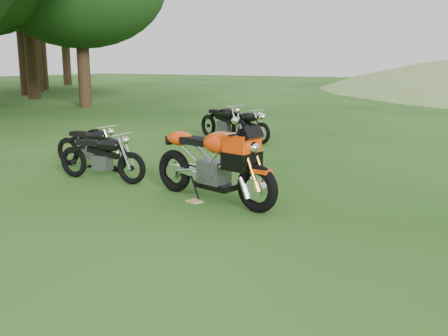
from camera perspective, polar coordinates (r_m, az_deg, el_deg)
The scene contains 8 objects.
ground at distance 6.73m, azimuth 0.56°, elevation -5.76°, with size 120.00×120.00×0.00m, color #133F0D.
treeline at distance 31.06m, azimuth -17.92°, elevation 7.72°, with size 28.00×32.00×14.00m, color black, non-canonical shape.
sport_motorcycle at distance 7.39m, azimuth -1.30°, elevation 1.29°, with size 2.26×0.56×1.36m, color #EC3A08, non-canonical shape.
plywood_board at distance 7.50m, azimuth -3.41°, elevation -3.82°, with size 0.23×0.18×0.02m, color tan.
vintage_moto_a at distance 8.96m, azimuth -13.85°, elevation 1.45°, with size 1.75×0.41×0.92m, color black, non-canonical shape.
vintage_moto_b at distance 10.06m, azimuth -14.98°, elevation 2.53°, with size 1.75×0.41×0.92m, color black, non-canonical shape.
vintage_moto_c at distance 13.07m, azimuth 2.38°, elevation 5.04°, with size 1.74×0.40×0.92m, color black, non-canonical shape.
vintage_moto_d at distance 13.30m, azimuth -0.08°, elevation 5.39°, with size 1.93×0.45×1.02m, color black, non-canonical shape.
Camera 1 is at (3.21, -5.54, 2.06)m, focal length 40.00 mm.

